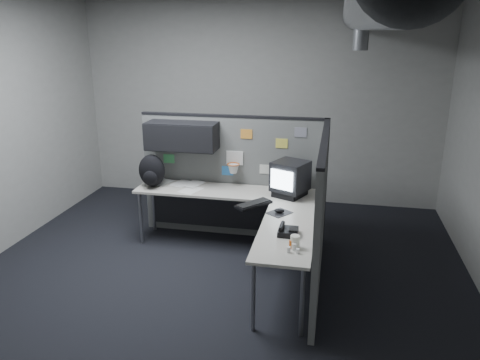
% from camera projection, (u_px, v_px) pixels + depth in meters
% --- Properties ---
extents(room, '(5.62, 5.62, 3.22)m').
position_uv_depth(room, '(269.00, 92.00, 4.43)').
color(room, black).
rests_on(room, ground).
extents(partition_back, '(2.44, 0.42, 1.63)m').
position_uv_depth(partition_back, '(219.00, 164.00, 6.07)').
color(partition_back, slate).
rests_on(partition_back, ground).
extents(partition_right, '(0.07, 2.23, 1.63)m').
position_uv_depth(partition_right, '(321.00, 213.00, 4.91)').
color(partition_right, slate).
rests_on(partition_right, ground).
extents(desk, '(2.31, 2.11, 0.73)m').
position_uv_depth(desk, '(241.00, 208.00, 5.61)').
color(desk, '#BCB7AA').
rests_on(desk, ground).
extents(monitor, '(0.50, 0.50, 0.43)m').
position_uv_depth(monitor, '(290.00, 178.00, 5.63)').
color(monitor, black).
rests_on(monitor, desk).
extents(keyboard, '(0.41, 0.45, 0.04)m').
position_uv_depth(keyboard, '(253.00, 204.00, 5.36)').
color(keyboard, black).
rests_on(keyboard, desk).
extents(mouse, '(0.30, 0.31, 0.05)m').
position_uv_depth(mouse, '(279.00, 212.00, 5.14)').
color(mouse, black).
rests_on(mouse, desk).
extents(phone, '(0.20, 0.21, 0.10)m').
position_uv_depth(phone, '(288.00, 231.00, 4.60)').
color(phone, black).
rests_on(phone, desk).
extents(bottles, '(0.13, 0.14, 0.07)m').
position_uv_depth(bottles, '(293.00, 247.00, 4.26)').
color(bottles, silver).
rests_on(bottles, desk).
extents(cup, '(0.11, 0.11, 0.12)m').
position_uv_depth(cup, '(295.00, 242.00, 4.31)').
color(cup, white).
rests_on(cup, desk).
extents(papers, '(0.76, 0.58, 0.01)m').
position_uv_depth(papers, '(182.00, 185.00, 6.07)').
color(papers, white).
rests_on(papers, desk).
extents(backpack, '(0.37, 0.35, 0.42)m').
position_uv_depth(backpack, '(152.00, 171.00, 5.96)').
color(backpack, black).
rests_on(backpack, desk).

